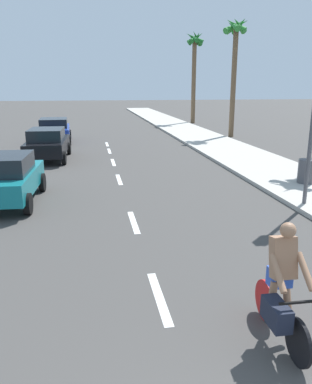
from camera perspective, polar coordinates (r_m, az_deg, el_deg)
The scene contains 15 objects.
ground_plane at distance 21.50m, azimuth -6.75°, elevation 5.61°, with size 160.00×160.00×0.00m, color #423F3D.
sidewalk_strip at distance 24.70m, azimuth 8.80°, elevation 6.96°, with size 3.60×80.00×0.14m, color #B2ADA3.
lane_stripe_1 at distance 7.10m, azimuth 0.47°, elevation -15.21°, with size 0.16×1.80×0.01m, color white.
lane_stripe_2 at distance 10.67m, azimuth -3.32°, elevation -4.43°, with size 0.16×1.80×0.01m, color white.
lane_stripe_3 at distance 15.51m, azimuth -5.46°, elevation 1.85°, with size 0.16×1.80×0.01m, color white.
lane_stripe_4 at distance 19.04m, azimuth -6.32°, elevation 4.36°, with size 0.16×1.80×0.01m, color white.
lane_stripe_5 at distance 22.43m, azimuth -6.88°, elevation 6.01°, with size 0.16×1.80×0.01m, color white.
lane_stripe_6 at distance 25.06m, azimuth -7.22°, elevation 6.99°, with size 0.16×1.80×0.01m, color white.
cyclist at distance 5.91m, azimuth 17.91°, elevation -13.58°, with size 0.62×1.71×1.82m.
parked_car_teal at distance 13.00m, azimuth -20.98°, elevation 2.00°, with size 1.94×3.90×1.57m.
parked_car_black at distance 20.26m, azimuth -15.67°, elevation 6.95°, with size 2.11×4.36×1.57m.
parked_car_blue at distance 26.49m, azimuth -14.74°, elevation 8.88°, with size 2.24×4.64×1.57m.
palm_tree_far at distance 28.93m, azimuth 11.59°, elevation 20.34°, with size 1.91×1.81×8.16m.
palm_tree_distant at distance 39.30m, azimuth 5.66°, elevation 19.37°, with size 1.87×1.85×8.69m.
trash_bin_near at distance 15.30m, azimuth 21.23°, elevation 2.88°, with size 0.60×0.60×0.87m, color #47474C.
Camera 1 is at (-1.09, -1.17, 3.62)m, focal length 36.25 mm.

